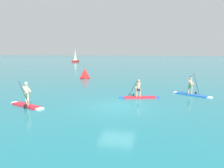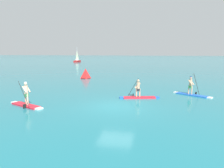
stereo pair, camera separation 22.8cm
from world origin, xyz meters
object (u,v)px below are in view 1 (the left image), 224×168
Objects in this scene: paddleboarder_mid_center at (139,94)px; sailboat_left_horizon at (75,60)px; race_marker_buoy at (85,74)px; paddleboarder_near_left at (27,101)px; paddleboarder_far_right at (192,91)px.

sailboat_left_horizon is (-29.78, 56.39, 0.43)m from paddleboarder_mid_center.
sailboat_left_horizon reaches higher than race_marker_buoy.
paddleboarder_near_left is 64.84m from sailboat_left_horizon.
paddleboarder_mid_center is 14.28m from race_marker_buoy.
paddleboarder_mid_center is at bearing -154.98° from sailboat_left_horizon.
sailboat_left_horizon reaches higher than paddleboarder_far_right.
paddleboarder_near_left is at bearing -117.54° from paddleboarder_far_right.
sailboat_left_horizon is at bearing 130.74° from paddleboarder_near_left.
paddleboarder_near_left is 13.79m from paddleboarder_far_right.
sailboat_left_horizon is at bearing -77.72° from paddleboarder_mid_center.
paddleboarder_mid_center is 1.06× the size of paddleboarder_far_right.
paddleboarder_near_left is 8.77m from paddleboarder_mid_center.
sailboat_left_horizon is (-34.27, 54.14, 0.37)m from paddleboarder_far_right.
race_marker_buoy is (-8.99, 11.09, 0.34)m from paddleboarder_mid_center.
sailboat_left_horizon is at bearing 114.66° from race_marker_buoy.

